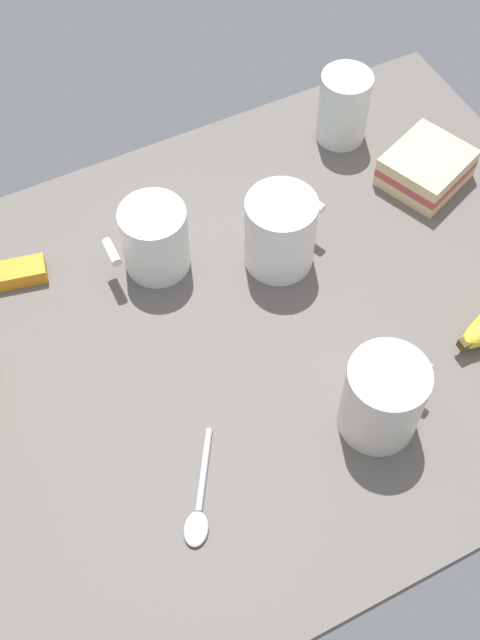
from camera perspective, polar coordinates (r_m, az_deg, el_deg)
The scene contains 7 objects.
tabletop at distance 91.74cm, azimuth 0.00°, elevation -1.37°, with size 90.00×64.00×2.00cm, color #5B5651.
coffee_mug_black at distance 93.61cm, azimuth -6.05°, elevation 5.76°, with size 9.76×7.74×8.93cm.
coffee_mug_milky at distance 93.24cm, azimuth 2.86°, elevation 6.27°, with size 10.55×8.23×9.88cm.
coffee_mug_spare at distance 82.30cm, azimuth 10.06°, elevation -5.41°, with size 10.55×8.23×10.07cm.
sandwich_side at distance 106.40cm, azimuth 13.00°, elevation 10.42°, with size 12.43×11.88×4.40cm.
glass_of_milk at distance 108.85cm, azimuth 7.28°, elevation 14.50°, with size 6.57×6.57×9.81cm.
spoon at distance 81.68cm, azimuth -2.90°, elevation -12.92°, with size 7.99×11.37×0.80cm.
Camera 1 is at (21.85, 43.29, 78.88)cm, focal length 45.36 mm.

